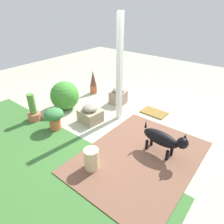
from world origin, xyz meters
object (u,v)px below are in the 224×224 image
terracotta_pot_spiky (93,83)px  terracotta_pot_tall (33,111)px  porch_pillar (119,71)px  ceramic_urn (92,159)px  stone_planter_mid (90,114)px  round_shrub (65,96)px  doormat (154,112)px  stone_planter_nearest (118,96)px  terracotta_pot_broad (54,117)px  dog (163,139)px

terracotta_pot_spiky → terracotta_pot_tall: size_ratio=1.08×
porch_pillar → terracotta_pot_spiky: (1.45, -0.69, -0.80)m
porch_pillar → ceramic_urn: 1.95m
porch_pillar → stone_planter_mid: porch_pillar is taller
porch_pillar → stone_planter_mid: size_ratio=4.55×
round_shrub → doormat: (-1.88, -1.18, -0.34)m
porch_pillar → doormat: (-0.55, -0.72, -1.12)m
stone_planter_nearest → terracotta_pot_tall: bearing=62.4°
porch_pillar → terracotta_pot_tall: size_ratio=3.53×
stone_planter_mid → terracotta_pot_broad: (0.38, 0.69, 0.11)m
porch_pillar → stone_planter_nearest: bearing=-52.1°
terracotta_pot_spiky → terracotta_pot_broad: bearing=109.3°
stone_planter_nearest → terracotta_pot_broad: (0.31, 1.81, 0.08)m
stone_planter_nearest → ceramic_urn: 2.45m
terracotta_pot_spiky → stone_planter_nearest: bearing=175.0°
dog → ceramic_urn: 1.27m
dog → ceramic_urn: size_ratio=2.16×
terracotta_pot_spiky → terracotta_pot_tall: bearing=89.7°
round_shrub → terracotta_pot_tall: bearing=81.6°
terracotta_pot_tall → ceramic_urn: bearing=172.0°
terracotta_pot_broad → terracotta_pot_tall: bearing=6.3°
terracotta_pot_spiky → round_shrub: bearing=95.6°
doormat → terracotta_pot_broad: bearing=55.3°
stone_planter_mid → dog: size_ratio=0.60×
round_shrub → terracotta_pot_broad: (-0.55, 0.75, -0.06)m
round_shrub → porch_pillar: bearing=-161.0°
porch_pillar → terracotta_pot_spiky: 1.79m
dog → ceramic_urn: (0.73, 1.03, -0.14)m
terracotta_pot_spiky → ceramic_urn: terracotta_pot_spiky is taller
stone_planter_nearest → terracotta_pot_spiky: terracotta_pot_spiky is taller
stone_planter_mid → stone_planter_nearest: bearing=-86.9°
stone_planter_nearest → round_shrub: size_ratio=0.63×
ceramic_urn → doormat: 2.31m
stone_planter_nearest → doormat: 1.04m
round_shrub → terracotta_pot_spiky: 1.15m
terracotta_pot_spiky → doormat: terracotta_pot_spiky is taller
stone_planter_mid → dog: dog is taller
round_shrub → ceramic_urn: bearing=150.4°
stone_planter_nearest → terracotta_pot_spiky: (0.98, -0.09, 0.12)m
terracotta_pot_broad → dog: bearing=-162.9°
terracotta_pot_tall → terracotta_pot_broad: terracotta_pot_tall is taller
terracotta_pot_broad → ceramic_urn: bearing=165.4°
porch_pillar → stone_planter_nearest: porch_pillar is taller
porch_pillar → terracotta_pot_broad: bearing=57.1°
ceramic_urn → doormat: size_ratio=0.64×
porch_pillar → ceramic_urn: bearing=112.1°
stone_planter_mid → terracotta_pot_tall: bearing=35.9°
terracotta_pot_tall → stone_planter_mid: bearing=-144.1°
stone_planter_mid → terracotta_pot_tall: 1.30m
stone_planter_nearest → stone_planter_mid: stone_planter_nearest is taller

